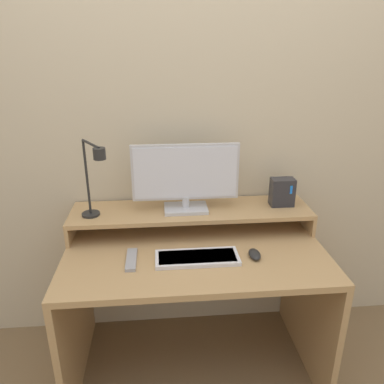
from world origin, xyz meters
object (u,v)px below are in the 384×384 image
(monitor, at_px, (186,177))
(remote_control, at_px, (131,260))
(keyboard, at_px, (198,257))
(desk_lamp, at_px, (94,176))
(router_dock, at_px, (282,192))
(mouse, at_px, (255,254))

(monitor, relative_size, remote_control, 2.99)
(monitor, height_order, keyboard, monitor)
(monitor, height_order, desk_lamp, desk_lamp)
(router_dock, xyz_separation_m, keyboard, (-0.47, -0.31, -0.18))
(monitor, height_order, router_dock, monitor)
(desk_lamp, relative_size, keyboard, 1.02)
(desk_lamp, relative_size, router_dock, 2.62)
(desk_lamp, height_order, remote_control, desk_lamp)
(router_dock, relative_size, mouse, 1.54)
(monitor, bearing_deg, remote_control, -133.57)
(router_dock, distance_m, mouse, 0.42)
(remote_control, bearing_deg, monitor, 46.43)
(keyboard, height_order, remote_control, keyboard)
(mouse, distance_m, remote_control, 0.56)
(router_dock, distance_m, remote_control, 0.85)
(router_dock, height_order, keyboard, router_dock)
(keyboard, bearing_deg, desk_lamp, 156.96)
(keyboard, bearing_deg, monitor, 96.51)
(monitor, height_order, remote_control, monitor)
(mouse, bearing_deg, monitor, 134.62)
(desk_lamp, bearing_deg, mouse, -15.49)
(desk_lamp, bearing_deg, keyboard, -23.04)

